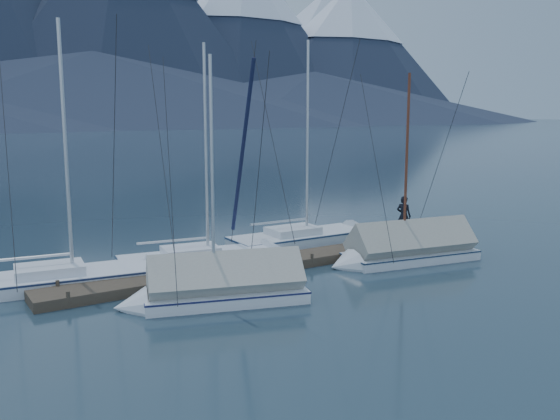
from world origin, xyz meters
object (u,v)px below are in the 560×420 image
at_px(sailboat_open_left, 89,278).
at_px(sailboat_covered_near, 401,252).
at_px(person, 404,216).
at_px(sailboat_open_mid, 220,258).
at_px(sailboat_covered_far, 210,291).
at_px(sailboat_open_right, 316,238).

relative_size(sailboat_open_left, sailboat_covered_near, 1.19).
bearing_deg(sailboat_open_left, person, -5.18).
xyz_separation_m(sailboat_open_left, sailboat_covered_near, (11.16, -3.63, 0.23)).
bearing_deg(person, sailboat_open_left, 62.98).
bearing_deg(sailboat_open_left, sailboat_open_mid, 1.57).
bearing_deg(person, sailboat_covered_far, 83.58).
bearing_deg(sailboat_covered_near, sailboat_open_left, 161.96).
distance_m(sailboat_open_right, sailboat_covered_near, 4.95).
xyz_separation_m(sailboat_open_right, sailboat_covered_near, (0.55, -4.91, 0.23)).
xyz_separation_m(sailboat_open_left, person, (13.61, -1.23, 1.09)).
distance_m(sailboat_open_mid, sailboat_open_right, 5.60).
bearing_deg(person, sailboat_open_mid, 58.95).
bearing_deg(sailboat_covered_far, sailboat_open_left, 121.12).
bearing_deg(sailboat_open_left, sailboat_open_right, 6.86).
xyz_separation_m(sailboat_open_mid, sailboat_open_right, (5.48, 1.14, 0.01)).
height_order(sailboat_open_left, sailboat_covered_near, sailboat_open_left).
distance_m(sailboat_covered_near, person, 3.53).
bearing_deg(sailboat_covered_near, sailboat_open_mid, 147.96).
height_order(sailboat_covered_near, person, sailboat_covered_near).
xyz_separation_m(sailboat_open_left, sailboat_covered_far, (2.58, -4.28, 0.23)).
bearing_deg(sailboat_covered_far, sailboat_open_mid, 60.03).
height_order(sailboat_open_right, person, sailboat_open_right).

